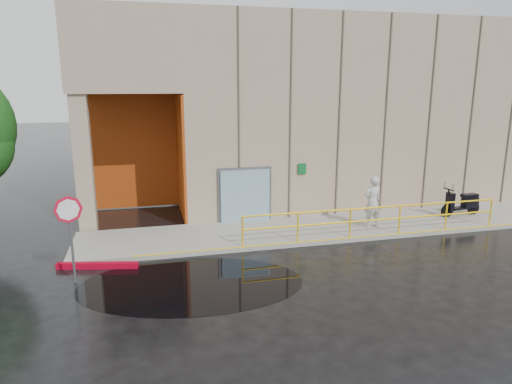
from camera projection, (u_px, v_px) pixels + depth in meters
ground at (286, 290)px, 12.12m from camera, size 120.00×120.00×0.00m
sidewalk at (351, 226)px, 17.29m from camera, size 20.00×3.00×0.15m
building at (319, 107)px, 22.72m from camera, size 20.00×10.17×8.00m
guardrail at (375, 221)px, 15.93m from camera, size 9.56×0.06×1.03m
person at (372, 202)px, 16.74m from camera, size 0.75×0.53×1.93m
scooter at (462, 196)px, 18.26m from camera, size 1.82×0.69×1.39m
stop_sign at (69, 220)px, 12.12m from camera, size 0.71×0.28×2.46m
red_curb at (97, 265)px, 13.50m from camera, size 2.38×0.71×0.18m
puddle at (191, 284)px, 12.47m from camera, size 6.57×4.53×0.01m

